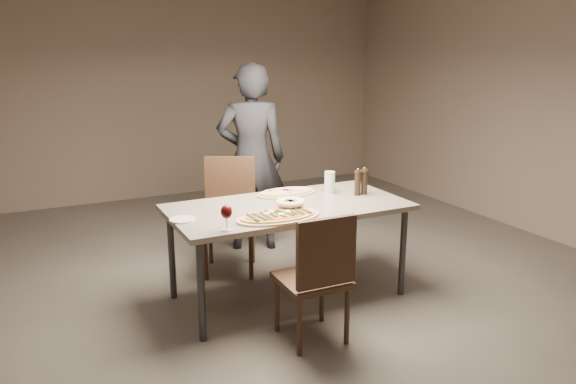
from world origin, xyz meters
name	(u,v)px	position (x,y,z in m)	size (l,w,h in m)	color
room	(288,119)	(0.00, 0.00, 1.40)	(7.00, 7.00, 7.00)	#56504A
dining_table	(288,212)	(0.00, 0.00, 0.69)	(1.80, 0.90, 0.75)	gray
zucchini_pizza	(278,216)	(-0.21, -0.28, 0.77)	(0.62, 0.34, 0.05)	tan
ham_pizza	(286,192)	(0.12, 0.28, 0.77)	(0.51, 0.28, 0.04)	tan
bread_basket	(290,204)	(-0.05, -0.13, 0.80)	(0.22, 0.22, 0.08)	beige
oil_dish	(280,212)	(-0.15, -0.17, 0.76)	(0.14, 0.14, 0.02)	white
pepper_mill_left	(364,181)	(0.69, 0.01, 0.86)	(0.06, 0.06, 0.23)	black
pepper_mill_right	(358,183)	(0.63, 0.01, 0.85)	(0.06, 0.06, 0.22)	black
carafe	(330,182)	(0.46, 0.17, 0.84)	(0.09, 0.09, 0.18)	silver
wine_glass	(226,213)	(-0.63, -0.37, 0.87)	(0.08, 0.08, 0.17)	silver
side_plate	(182,220)	(-0.83, -0.03, 0.76)	(0.18, 0.18, 0.01)	white
chair_near	(318,272)	(-0.15, -0.74, 0.50)	(0.44, 0.44, 0.90)	#3B2618
chair_far	(230,208)	(-0.19, 0.77, 0.55)	(0.62, 0.62, 0.98)	#3B2618
diner	(251,158)	(0.19, 1.16, 0.89)	(0.65, 0.43, 1.78)	black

